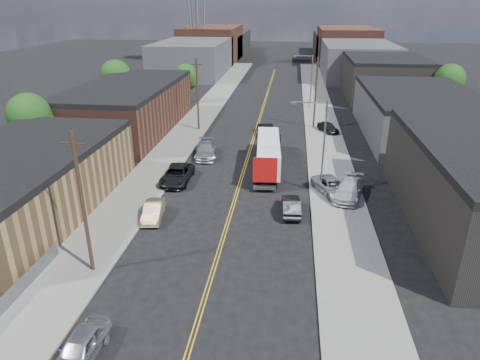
% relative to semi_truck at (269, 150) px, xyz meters
% --- Properties ---
extents(ground, '(260.00, 260.00, 0.00)m').
position_rel_semi_truck_xyz_m(ground, '(-2.64, 28.80, -2.02)').
color(ground, black).
rests_on(ground, ground).
extents(centerline, '(0.32, 120.00, 0.01)m').
position_rel_semi_truck_xyz_m(centerline, '(-2.64, 13.80, -2.02)').
color(centerline, gold).
rests_on(centerline, ground).
extents(sidewalk_left, '(5.00, 140.00, 0.15)m').
position_rel_semi_truck_xyz_m(sidewalk_left, '(-12.14, 13.80, -1.95)').
color(sidewalk_left, slate).
rests_on(sidewalk_left, ground).
extents(sidewalk_right, '(5.00, 140.00, 0.15)m').
position_rel_semi_truck_xyz_m(sidewalk_right, '(6.86, 13.80, -1.95)').
color(sidewalk_right, slate).
rests_on(sidewalk_right, ground).
extents(warehouse_tan, '(12.00, 22.00, 5.60)m').
position_rel_semi_truck_xyz_m(warehouse_tan, '(-20.64, -13.20, 0.78)').
color(warehouse_tan, olive).
rests_on(warehouse_tan, ground).
extents(warehouse_brown, '(12.00, 26.00, 6.60)m').
position_rel_semi_truck_xyz_m(warehouse_brown, '(-20.64, 12.80, 1.28)').
color(warehouse_brown, '#512C20').
rests_on(warehouse_brown, ground).
extents(industrial_right_b, '(14.00, 24.00, 6.10)m').
position_rel_semi_truck_xyz_m(industrial_right_b, '(19.36, 14.80, 1.03)').
color(industrial_right_b, '#333335').
rests_on(industrial_right_b, ground).
extents(industrial_right_c, '(14.00, 22.00, 7.60)m').
position_rel_semi_truck_xyz_m(industrial_right_c, '(19.36, 40.80, 1.78)').
color(industrial_right_c, black).
rests_on(industrial_right_c, ground).
extents(skyline_left_a, '(16.00, 30.00, 8.00)m').
position_rel_semi_truck_xyz_m(skyline_left_a, '(-22.64, 63.80, 1.98)').
color(skyline_left_a, '#333335').
rests_on(skyline_left_a, ground).
extents(skyline_right_a, '(16.00, 30.00, 8.00)m').
position_rel_semi_truck_xyz_m(skyline_right_a, '(17.36, 63.80, 1.98)').
color(skyline_right_a, '#333335').
rests_on(skyline_right_a, ground).
extents(skyline_left_b, '(16.00, 26.00, 10.00)m').
position_rel_semi_truck_xyz_m(skyline_left_b, '(-22.64, 88.80, 2.98)').
color(skyline_left_b, '#512C20').
rests_on(skyline_left_b, ground).
extents(skyline_right_b, '(16.00, 26.00, 10.00)m').
position_rel_semi_truck_xyz_m(skyline_right_b, '(17.36, 88.80, 2.98)').
color(skyline_right_b, '#512C20').
rests_on(skyline_right_b, ground).
extents(skyline_left_c, '(16.00, 40.00, 7.00)m').
position_rel_semi_truck_xyz_m(skyline_left_c, '(-22.64, 108.80, 1.48)').
color(skyline_left_c, black).
rests_on(skyline_left_c, ground).
extents(skyline_right_c, '(16.00, 40.00, 7.00)m').
position_rel_semi_truck_xyz_m(skyline_right_c, '(17.36, 108.80, 1.48)').
color(skyline_right_c, black).
rests_on(skyline_right_c, ground).
extents(streetlight_near, '(3.39, 0.25, 9.00)m').
position_rel_semi_truck_xyz_m(streetlight_near, '(4.96, -6.20, 3.30)').
color(streetlight_near, gray).
rests_on(streetlight_near, ground).
extents(streetlight_far, '(3.39, 0.25, 9.00)m').
position_rel_semi_truck_xyz_m(streetlight_far, '(4.96, 28.80, 3.30)').
color(streetlight_far, gray).
rests_on(streetlight_far, ground).
extents(utility_pole_left_near, '(1.60, 0.26, 10.00)m').
position_rel_semi_truck_xyz_m(utility_pole_left_near, '(-10.84, -21.20, 3.12)').
color(utility_pole_left_near, black).
rests_on(utility_pole_left_near, ground).
extents(utility_pole_left_far, '(1.60, 0.26, 10.00)m').
position_rel_semi_truck_xyz_m(utility_pole_left_far, '(-10.84, 13.80, 3.12)').
color(utility_pole_left_far, black).
rests_on(utility_pole_left_far, ground).
extents(utility_pole_right, '(1.60, 0.26, 10.00)m').
position_rel_semi_truck_xyz_m(utility_pole_right, '(5.56, 16.80, 3.12)').
color(utility_pole_right, black).
rests_on(utility_pole_right, ground).
extents(tree_left_near, '(4.85, 4.76, 7.91)m').
position_rel_semi_truck_xyz_m(tree_left_near, '(-26.58, -1.20, 3.15)').
color(tree_left_near, black).
rests_on(tree_left_near, ground).
extents(tree_left_mid, '(5.10, 5.04, 8.37)m').
position_rel_semi_truck_xyz_m(tree_left_mid, '(-26.58, 23.80, 3.46)').
color(tree_left_mid, black).
rests_on(tree_left_mid, ground).
extents(tree_left_far, '(4.35, 4.20, 6.97)m').
position_rel_semi_truck_xyz_m(tree_left_far, '(-16.58, 30.80, 2.54)').
color(tree_left_far, black).
rests_on(tree_left_far, ground).
extents(tree_right_far, '(4.85, 4.76, 7.91)m').
position_rel_semi_truck_xyz_m(tree_right_far, '(27.42, 28.80, 3.15)').
color(tree_right_far, black).
rests_on(tree_right_far, ground).
extents(semi_truck, '(2.99, 13.73, 3.55)m').
position_rel_semi_truck_xyz_m(semi_truck, '(0.00, 0.00, 0.00)').
color(semi_truck, white).
rests_on(semi_truck, ground).
extents(car_left_a, '(2.06, 4.46, 1.48)m').
position_rel_semi_truck_xyz_m(car_left_a, '(-8.01, -28.73, -1.28)').
color(car_left_a, '#A6A8AC').
rests_on(car_left_a, ground).
extents(car_left_b, '(2.04, 4.38, 1.39)m').
position_rel_semi_truck_xyz_m(car_left_b, '(-9.04, -13.20, -1.33)').
color(car_left_b, '#8B7E5B').
rests_on(car_left_b, ground).
extents(car_left_c, '(2.68, 5.78, 1.61)m').
position_rel_semi_truck_xyz_m(car_left_c, '(-9.04, -5.20, -1.22)').
color(car_left_c, black).
rests_on(car_left_c, ground).
extents(car_left_d, '(3.07, 5.95, 1.65)m').
position_rel_semi_truck_xyz_m(car_left_d, '(-7.64, 2.72, -1.20)').
color(car_left_d, '#9D9EA1').
rests_on(car_left_d, ground).
extents(car_right_oncoming, '(1.80, 4.45, 1.44)m').
position_rel_semi_truck_xyz_m(car_right_oncoming, '(2.58, -10.84, -1.30)').
color(car_right_oncoming, black).
rests_on(car_right_oncoming, ground).
extents(car_right_lot_a, '(4.27, 5.69, 1.44)m').
position_rel_semi_truck_xyz_m(car_right_lot_a, '(6.43, -6.52, -1.15)').
color(car_right_lot_a, '#B2B4B7').
rests_on(car_right_lot_a, sidewalk_right).
extents(car_right_lot_b, '(3.69, 5.96, 1.61)m').
position_rel_semi_truck_xyz_m(car_right_lot_b, '(7.89, -7.20, -1.07)').
color(car_right_lot_b, '#BCBCBC').
rests_on(car_right_lot_b, sidewalk_right).
extents(car_right_lot_c, '(3.24, 4.34, 1.37)m').
position_rel_semi_truck_xyz_m(car_right_lot_c, '(7.48, 14.54, -1.19)').
color(car_right_lot_c, black).
rests_on(car_right_lot_c, sidewalk_right).
extents(car_ahead_truck, '(2.85, 5.18, 1.38)m').
position_rel_semi_truck_xyz_m(car_ahead_truck, '(-1.14, 12.67, -1.33)').
color(car_ahead_truck, black).
rests_on(car_ahead_truck, ground).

